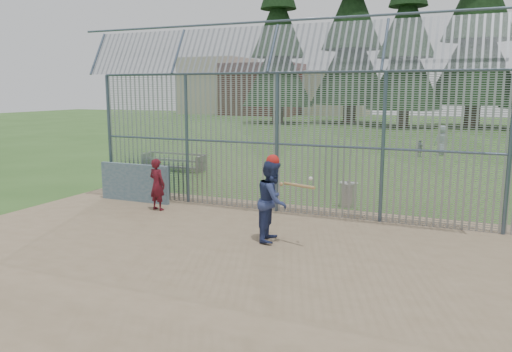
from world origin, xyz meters
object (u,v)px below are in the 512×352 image
at_px(trash_can, 348,194).
at_px(bleacher, 174,161).
at_px(dugout_wall, 135,183).
at_px(onlooker, 157,184).
at_px(batter, 273,201).

distance_m(trash_can, bleacher, 9.57).
relative_size(dugout_wall, onlooker, 1.63).
xyz_separation_m(batter, bleacher, (-7.91, 8.04, -0.57)).
bearing_deg(bleacher, onlooker, -60.79).
relative_size(onlooker, trash_can, 1.87).
xyz_separation_m(onlooker, trash_can, (5.06, 2.73, -0.40)).
bearing_deg(bleacher, dugout_wall, -68.27).
relative_size(batter, trash_can, 2.33).
height_order(dugout_wall, batter, batter).
bearing_deg(onlooker, trash_can, -139.79).
bearing_deg(dugout_wall, bleacher, 111.73).
distance_m(dugout_wall, onlooker, 1.50).
bearing_deg(dugout_wall, batter, -20.93).
bearing_deg(trash_can, bleacher, 156.14).
distance_m(onlooker, trash_can, 5.76).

